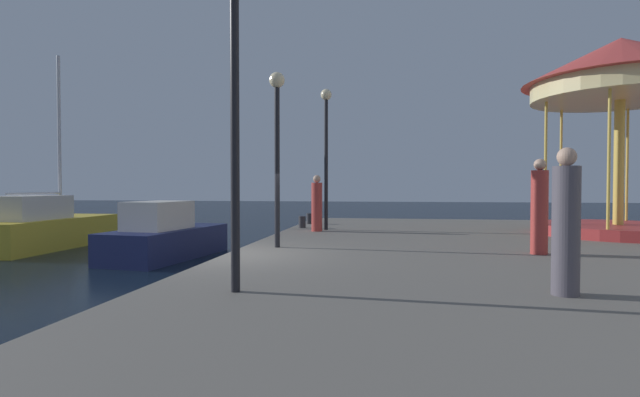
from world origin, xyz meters
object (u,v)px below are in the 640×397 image
Objects in this scene: bollard_north at (310,219)px; person_mid_promenade at (317,205)px; lamp_post_far_end at (326,135)px; sailboat_yellow at (43,228)px; lamp_post_near_edge at (235,73)px; person_by_the_water at (539,209)px; motorboat_navy at (165,237)px; lamp_post_mid_promenade at (277,127)px; bollard_center at (302,222)px; carousel at (620,87)px; person_near_carousel at (566,226)px.

person_mid_promenade reaches higher than bollard_north.
person_mid_promenade is at bearing -75.55° from bollard_north.
lamp_post_far_end reaches higher than bollard_north.
sailboat_yellow is at bearing 177.62° from person_mid_promenade.
lamp_post_near_edge is 2.14× the size of person_by_the_water.
motorboat_navy is 1.09× the size of lamp_post_near_edge.
person_mid_promenade is (4.56, 1.09, 0.97)m from motorboat_navy.
lamp_post_mid_promenade reaches higher than bollard_center.
lamp_post_far_end is (4.77, 1.63, 3.24)m from motorboat_navy.
sailboat_yellow is at bearing 164.39° from motorboat_navy.
carousel is 10.41m from bollard_center.
sailboat_yellow is at bearing -179.29° from lamp_post_far_end.
bollard_center is at bearing -88.35° from bollard_north.
lamp_post_mid_promenade is at bearing -34.59° from motorboat_navy.
lamp_post_far_end reaches higher than lamp_post_mid_promenade.
bollard_north is at bearing 95.03° from lamp_post_near_edge.
sailboat_yellow is at bearing 155.25° from lamp_post_mid_promenade.
motorboat_navy is 5.99m from lamp_post_far_end.
lamp_post_near_edge is 10.59× the size of bollard_center.
person_by_the_water is at bearing -17.09° from sailboat_yellow.
lamp_post_mid_promenade is at bearing -93.97° from person_mid_promenade.
person_near_carousel is at bearing -117.14° from carousel.
bollard_center is at bearing 95.63° from lamp_post_near_edge.
person_by_the_water is at bearing -17.88° from motorboat_navy.
lamp_post_near_edge is (10.21, -9.03, 2.97)m from sailboat_yellow.
lamp_post_far_end is 2.39× the size of person_near_carousel.
sailboat_yellow is 3.57× the size of person_by_the_water.
person_by_the_water is 3.95m from person_near_carousel.
person_mid_promenade is at bearing -57.89° from bollard_center.
lamp_post_mid_promenade is (-0.56, 4.58, -0.12)m from lamp_post_near_edge.
carousel reaches higher than bollard_center.
motorboat_navy is at bearing -134.38° from bollard_north.
motorboat_navy is 5.48m from bollard_north.
person_mid_promenade is at bearing -112.17° from lamp_post_far_end.
sailboat_yellow reaches higher than person_near_carousel.
lamp_post_mid_promenade is at bearing -96.23° from lamp_post_far_end.
sailboat_yellow reaches higher than lamp_post_mid_promenade.
sailboat_yellow reaches higher than person_mid_promenade.
lamp_post_near_edge is 9.16m from lamp_post_far_end.
lamp_post_mid_promenade is 6.63m from person_near_carousel.
person_near_carousel is (-0.81, -3.87, -0.04)m from person_by_the_water.
person_by_the_water reaches higher than person_mid_promenade.
sailboat_yellow is 3.70× the size of person_near_carousel.
lamp_post_mid_promenade is (-9.13, -4.25, -1.51)m from carousel.
person_near_carousel is (14.50, -8.57, 0.96)m from sailboat_yellow.
lamp_post_far_end reaches higher than lamp_post_near_edge.
lamp_post_near_edge reaches higher than bollard_center.
person_mid_promenade is 0.93× the size of person_near_carousel.
lamp_post_far_end is at bearing -31.04° from bollard_center.
carousel is 8.72m from lamp_post_far_end.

